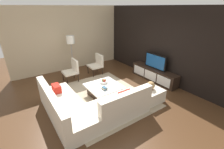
{
  "coord_description": "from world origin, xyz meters",
  "views": [
    {
      "loc": [
        3.78,
        -2.26,
        2.76
      ],
      "look_at": [
        -0.28,
        0.54,
        0.6
      ],
      "focal_mm": 25.05,
      "sensor_mm": 36.0,
      "label": 1
    }
  ],
  "objects_px": {
    "accent_chair_far": "(97,63)",
    "decorative_ball": "(151,85)",
    "sectional_couch": "(87,107)",
    "television": "(155,61)",
    "ottoman": "(150,95)",
    "floor_lamp": "(71,42)",
    "book_stack": "(104,88)",
    "accent_chair_near": "(72,69)",
    "fruit_bowl": "(104,81)",
    "coffee_table": "(104,90)",
    "media_console": "(154,74)"
  },
  "relations": [
    {
      "from": "accent_chair_near",
      "to": "decorative_ball",
      "type": "bearing_deg",
      "value": 24.63
    },
    {
      "from": "sectional_couch",
      "to": "book_stack",
      "type": "relative_size",
      "value": 13.73
    },
    {
      "from": "coffee_table",
      "to": "decorative_ball",
      "type": "bearing_deg",
      "value": 44.75
    },
    {
      "from": "ottoman",
      "to": "fruit_bowl",
      "type": "height_order",
      "value": "fruit_bowl"
    },
    {
      "from": "television",
      "to": "accent_chair_far",
      "type": "bearing_deg",
      "value": -140.46
    },
    {
      "from": "book_stack",
      "to": "floor_lamp",
      "type": "bearing_deg",
      "value": 179.34
    },
    {
      "from": "coffee_table",
      "to": "book_stack",
      "type": "distance_m",
      "value": 0.34
    },
    {
      "from": "accent_chair_near",
      "to": "decorative_ball",
      "type": "distance_m",
      "value": 3.11
    },
    {
      "from": "accent_chair_far",
      "to": "television",
      "type": "bearing_deg",
      "value": 40.63
    },
    {
      "from": "television",
      "to": "accent_chair_far",
      "type": "height_order",
      "value": "television"
    },
    {
      "from": "coffee_table",
      "to": "fruit_bowl",
      "type": "height_order",
      "value": "fruit_bowl"
    },
    {
      "from": "floor_lamp",
      "to": "ottoman",
      "type": "height_order",
      "value": "floor_lamp"
    },
    {
      "from": "fruit_bowl",
      "to": "book_stack",
      "type": "xyz_separation_m",
      "value": [
        0.4,
        -0.22,
        -0.01
      ]
    },
    {
      "from": "media_console",
      "to": "book_stack",
      "type": "bearing_deg",
      "value": -87.02
    },
    {
      "from": "accent_chair_near",
      "to": "fruit_bowl",
      "type": "height_order",
      "value": "accent_chair_near"
    },
    {
      "from": "television",
      "to": "ottoman",
      "type": "height_order",
      "value": "television"
    },
    {
      "from": "television",
      "to": "sectional_couch",
      "type": "bearing_deg",
      "value": -80.85
    },
    {
      "from": "accent_chair_near",
      "to": "coffee_table",
      "type": "bearing_deg",
      "value": 10.33
    },
    {
      "from": "accent_chair_far",
      "to": "decorative_ball",
      "type": "height_order",
      "value": "accent_chair_far"
    },
    {
      "from": "accent_chair_near",
      "to": "fruit_bowl",
      "type": "bearing_deg",
      "value": 15.36
    },
    {
      "from": "media_console",
      "to": "floor_lamp",
      "type": "bearing_deg",
      "value": -136.76
    },
    {
      "from": "television",
      "to": "sectional_couch",
      "type": "height_order",
      "value": "television"
    },
    {
      "from": "floor_lamp",
      "to": "fruit_bowl",
      "type": "height_order",
      "value": "floor_lamp"
    },
    {
      "from": "ottoman",
      "to": "sectional_couch",
      "type": "bearing_deg",
      "value": -102.27
    },
    {
      "from": "sectional_couch",
      "to": "ottoman",
      "type": "relative_size",
      "value": 3.49
    },
    {
      "from": "ottoman",
      "to": "floor_lamp",
      "type": "bearing_deg",
      "value": -162.04
    },
    {
      "from": "television",
      "to": "sectional_couch",
      "type": "distance_m",
      "value": 3.31
    },
    {
      "from": "sectional_couch",
      "to": "floor_lamp",
      "type": "bearing_deg",
      "value": 164.51
    },
    {
      "from": "coffee_table",
      "to": "accent_chair_far",
      "type": "xyz_separation_m",
      "value": [
        -1.78,
        0.75,
        0.29
      ]
    },
    {
      "from": "media_console",
      "to": "fruit_bowl",
      "type": "xyz_separation_m",
      "value": [
        -0.28,
        -2.19,
        0.18
      ]
    },
    {
      "from": "media_console",
      "to": "coffee_table",
      "type": "xyz_separation_m",
      "value": [
        -0.1,
        -2.3,
        -0.05
      ]
    },
    {
      "from": "sectional_couch",
      "to": "fruit_bowl",
      "type": "bearing_deg",
      "value": 127.59
    },
    {
      "from": "coffee_table",
      "to": "accent_chair_far",
      "type": "height_order",
      "value": "accent_chair_far"
    },
    {
      "from": "media_console",
      "to": "floor_lamp",
      "type": "distance_m",
      "value": 3.67
    },
    {
      "from": "media_console",
      "to": "sectional_couch",
      "type": "height_order",
      "value": "sectional_couch"
    },
    {
      "from": "coffee_table",
      "to": "accent_chair_far",
      "type": "bearing_deg",
      "value": 157.17
    },
    {
      "from": "television",
      "to": "fruit_bowl",
      "type": "bearing_deg",
      "value": -97.23
    },
    {
      "from": "media_console",
      "to": "fruit_bowl",
      "type": "height_order",
      "value": "fruit_bowl"
    },
    {
      "from": "accent_chair_far",
      "to": "decorative_ball",
      "type": "bearing_deg",
      "value": 7.02
    },
    {
      "from": "accent_chair_far",
      "to": "sectional_couch",
      "type": "bearing_deg",
      "value": -34.01
    },
    {
      "from": "television",
      "to": "ottoman",
      "type": "xyz_separation_m",
      "value": [
        0.95,
        -1.26,
        -0.59
      ]
    },
    {
      "from": "floor_lamp",
      "to": "accent_chair_far",
      "type": "distance_m",
      "value": 1.41
    },
    {
      "from": "book_stack",
      "to": "coffee_table",
      "type": "bearing_deg",
      "value": 152.07
    },
    {
      "from": "sectional_couch",
      "to": "decorative_ball",
      "type": "distance_m",
      "value": 2.04
    },
    {
      "from": "fruit_bowl",
      "to": "accent_chair_far",
      "type": "bearing_deg",
      "value": 157.99
    },
    {
      "from": "floor_lamp",
      "to": "decorative_ball",
      "type": "xyz_separation_m",
      "value": [
        3.49,
        1.13,
        -0.88
      ]
    },
    {
      "from": "sectional_couch",
      "to": "book_stack",
      "type": "distance_m",
      "value": 0.92
    },
    {
      "from": "accent_chair_near",
      "to": "ottoman",
      "type": "distance_m",
      "value": 3.12
    },
    {
      "from": "media_console",
      "to": "accent_chair_near",
      "type": "relative_size",
      "value": 2.37
    },
    {
      "from": "television",
      "to": "fruit_bowl",
      "type": "xyz_separation_m",
      "value": [
        -0.28,
        -2.19,
        -0.36
      ]
    }
  ]
}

